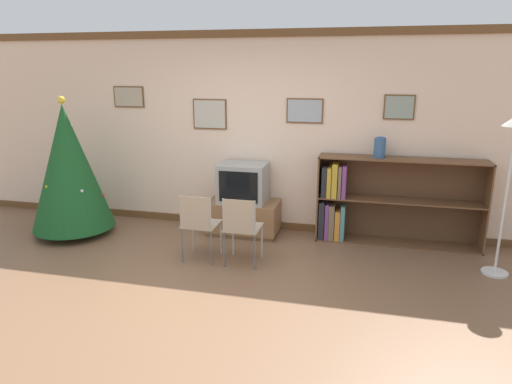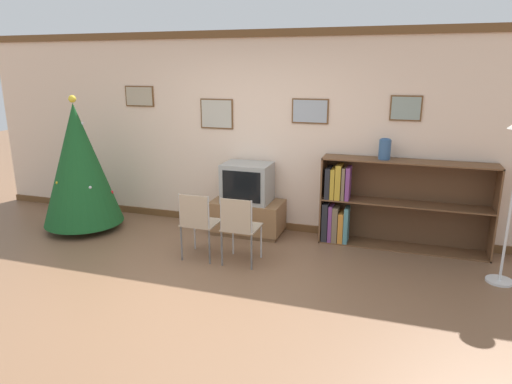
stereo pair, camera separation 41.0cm
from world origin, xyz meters
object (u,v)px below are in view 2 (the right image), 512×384
(folding_chair_left, at_px, (198,222))
(folding_chair_right, at_px, (239,226))
(vase, at_px, (385,149))
(bookshelf, at_px, (375,204))
(television, at_px, (247,183))
(tv_console, at_px, (248,217))
(christmas_tree, at_px, (79,165))

(folding_chair_left, height_order, folding_chair_right, same)
(vase, bearing_deg, folding_chair_right, -142.59)
(folding_chair_left, height_order, vase, vase)
(folding_chair_right, distance_m, bookshelf, 1.83)
(television, height_order, folding_chair_left, television)
(tv_console, xyz_separation_m, folding_chair_right, (0.26, -1.03, 0.24))
(television, relative_size, bookshelf, 0.31)
(bookshelf, xyz_separation_m, vase, (0.07, -0.00, 0.71))
(christmas_tree, bearing_deg, bookshelf, 9.53)
(christmas_tree, relative_size, vase, 7.28)
(television, xyz_separation_m, vase, (1.75, 0.11, 0.54))
(tv_console, distance_m, vase, 2.03)
(television, distance_m, folding_chair_right, 1.09)
(christmas_tree, relative_size, tv_console, 1.93)
(tv_console, xyz_separation_m, bookshelf, (1.68, 0.11, 0.32))
(tv_console, bearing_deg, christmas_tree, -166.29)
(folding_chair_left, distance_m, vase, 2.44)
(christmas_tree, height_order, tv_console, christmas_tree)
(tv_console, distance_m, bookshelf, 1.72)
(bookshelf, distance_m, vase, 0.71)
(tv_console, height_order, folding_chair_right, folding_chair_right)
(folding_chair_left, distance_m, bookshelf, 2.25)
(tv_console, xyz_separation_m, vase, (1.75, 0.11, 1.03))
(tv_console, distance_m, television, 0.49)
(tv_console, bearing_deg, folding_chair_right, -76.01)
(tv_console, xyz_separation_m, folding_chair_left, (-0.26, -1.03, 0.24))
(television, bearing_deg, vase, 3.60)
(christmas_tree, bearing_deg, folding_chair_left, -13.49)
(bookshelf, bearing_deg, christmas_tree, -170.47)
(bookshelf, bearing_deg, television, -176.17)
(tv_console, bearing_deg, bookshelf, 3.74)
(tv_console, relative_size, vase, 3.77)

